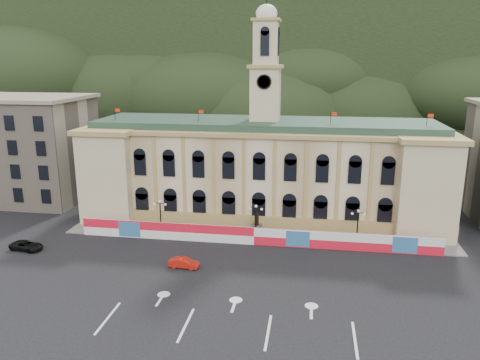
% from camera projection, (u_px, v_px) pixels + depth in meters
% --- Properties ---
extents(ground, '(260.00, 260.00, 0.00)m').
position_uv_depth(ground, '(237.00, 298.00, 50.40)').
color(ground, black).
rests_on(ground, ground).
extents(lane_markings, '(26.00, 10.00, 0.02)m').
position_uv_depth(lane_markings, '(228.00, 323.00, 45.62)').
color(lane_markings, white).
rests_on(lane_markings, ground).
extents(hill_ridge, '(230.00, 80.00, 64.00)m').
position_uv_depth(hill_ridge, '(293.00, 74.00, 162.08)').
color(hill_ridge, black).
rests_on(hill_ridge, ground).
extents(city_hall, '(56.20, 17.60, 37.10)m').
position_uv_depth(city_hall, '(264.00, 169.00, 74.83)').
color(city_hall, beige).
rests_on(city_hall, ground).
extents(side_building_left, '(21.00, 17.00, 18.60)m').
position_uv_depth(side_building_left, '(28.00, 148.00, 84.01)').
color(side_building_left, tan).
rests_on(side_building_left, ground).
extents(hoarding_fence, '(50.00, 0.44, 2.50)m').
position_uv_depth(hoarding_fence, '(254.00, 236.00, 64.48)').
color(hoarding_fence, red).
rests_on(hoarding_fence, ground).
extents(pavement, '(56.00, 5.50, 0.16)m').
position_uv_depth(pavement, '(256.00, 237.00, 67.35)').
color(pavement, slate).
rests_on(pavement, ground).
extents(statue, '(1.40, 1.40, 3.72)m').
position_uv_depth(statue, '(257.00, 229.00, 67.31)').
color(statue, '#595651').
rests_on(statue, ground).
extents(lamp_left, '(1.96, 0.44, 5.15)m').
position_uv_depth(lamp_left, '(160.00, 214.00, 67.96)').
color(lamp_left, black).
rests_on(lamp_left, ground).
extents(lamp_center, '(1.96, 0.44, 5.15)m').
position_uv_depth(lamp_center, '(256.00, 219.00, 65.87)').
color(lamp_center, black).
rests_on(lamp_center, ground).
extents(lamp_right, '(1.96, 0.44, 5.15)m').
position_uv_depth(lamp_right, '(358.00, 224.00, 63.79)').
color(lamp_right, black).
rests_on(lamp_right, ground).
extents(red_sedan, '(1.82, 3.95, 1.24)m').
position_uv_depth(red_sedan, '(184.00, 263.00, 57.50)').
color(red_sedan, red).
rests_on(red_sedan, ground).
extents(black_suv, '(3.32, 5.06, 1.25)m').
position_uv_depth(black_suv, '(26.00, 246.00, 62.77)').
color(black_suv, black).
rests_on(black_suv, ground).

